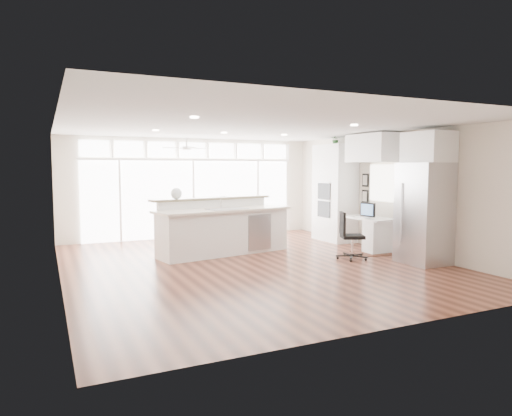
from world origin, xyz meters
name	(u,v)px	position (x,y,z in m)	size (l,w,h in m)	color
floor	(253,265)	(0.00, 0.00, -0.01)	(7.00, 8.00, 0.02)	#451F15
ceiling	(253,126)	(0.00, 0.00, 2.70)	(7.00, 8.00, 0.02)	silver
wall_back	(192,188)	(0.00, 4.00, 1.35)	(7.00, 0.04, 2.70)	beige
wall_front	(396,215)	(0.00, -4.00, 1.35)	(7.00, 0.04, 2.70)	beige
wall_left	(58,202)	(-3.50, 0.00, 1.35)	(0.04, 8.00, 2.70)	beige
wall_right	(393,192)	(3.50, 0.00, 1.35)	(0.04, 8.00, 2.70)	beige
glass_wall	(193,199)	(0.00, 3.94, 1.05)	(5.80, 0.06, 2.08)	white
transom_row	(192,150)	(0.00, 3.94, 2.38)	(5.90, 0.06, 0.40)	white
desk_window	(382,183)	(3.46, 0.30, 1.55)	(0.04, 0.85, 0.85)	white
ceiling_fan	(186,144)	(-0.50, 2.80, 2.48)	(1.16, 1.16, 0.32)	white
recessed_lights	(249,128)	(0.00, 0.20, 2.68)	(3.40, 3.00, 0.02)	white
oven_cabinet	(335,193)	(3.17, 1.80, 1.25)	(0.64, 1.20, 2.50)	white
desk_nook	(370,234)	(3.13, 0.30, 0.38)	(0.72, 1.30, 0.76)	white
upper_cabinets	(373,148)	(3.17, 0.30, 2.35)	(0.64, 1.30, 0.64)	white
refrigerator	(424,213)	(3.11, -1.35, 1.00)	(0.76, 0.90, 2.00)	#BBBAC0
fridge_cabinet	(428,147)	(3.17, -1.35, 2.30)	(0.64, 0.90, 0.60)	white
framed_photos	(365,188)	(3.46, 0.92, 1.40)	(0.06, 0.22, 0.80)	black
kitchen_island	(224,226)	(-0.12, 1.27, 0.61)	(3.09, 1.17, 1.23)	white
rug	(375,253)	(2.95, -0.12, 0.01)	(0.94, 0.68, 0.01)	#331810
office_chair	(352,236)	(2.07, -0.43, 0.49)	(0.51, 0.47, 0.98)	black
fishbowl	(176,193)	(-1.13, 1.49, 1.35)	(0.24, 0.24, 0.24)	white
monitor	(368,210)	(3.05, 0.30, 0.94)	(0.07, 0.43, 0.36)	black
keyboard	(362,217)	(2.88, 0.30, 0.77)	(0.13, 0.34, 0.02)	white
potted_plant	(335,140)	(3.17, 1.80, 2.61)	(0.25, 0.27, 0.21)	#2A5E28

